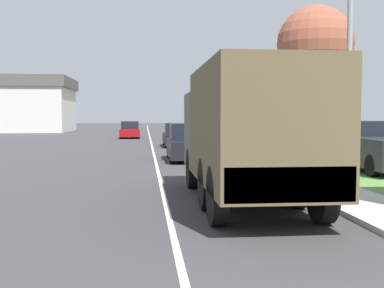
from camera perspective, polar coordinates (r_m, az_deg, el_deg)
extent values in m
plane|color=#38383A|center=(41.09, -4.93, 0.47)|extent=(180.00, 180.00, 0.00)
cube|color=silver|center=(41.09, -4.93, 0.47)|extent=(0.12, 120.00, 0.00)
cube|color=beige|center=(41.38, 1.31, 0.58)|extent=(1.80, 120.00, 0.12)
cube|color=#56843D|center=(42.14, 7.26, 0.54)|extent=(7.00, 120.00, 0.02)
cube|color=#474C38|center=(14.08, 4.19, 1.65)|extent=(2.36, 2.02, 2.13)
cube|color=brown|center=(10.55, 7.53, 2.21)|extent=(2.36, 5.18, 2.56)
cube|color=#474C38|center=(8.17, 11.55, -4.73)|extent=(2.24, 0.10, 0.60)
cube|color=red|center=(7.91, 5.47, -3.49)|extent=(0.12, 0.06, 0.12)
cube|color=red|center=(8.43, 17.37, -3.20)|extent=(0.12, 0.06, 0.12)
cylinder|color=black|center=(13.92, 0.06, -2.89)|extent=(0.30, 1.15, 1.15)
cylinder|color=black|center=(14.27, 8.33, -2.77)|extent=(0.30, 1.15, 1.15)
cylinder|color=black|center=(9.20, 3.03, -6.14)|extent=(0.30, 1.15, 1.15)
cylinder|color=black|center=(9.73, 15.18, -5.74)|extent=(0.30, 1.15, 1.15)
cylinder|color=black|center=(10.73, 1.78, -4.77)|extent=(0.30, 1.15, 1.15)
cylinder|color=black|center=(11.18, 12.34, -4.52)|extent=(0.30, 1.15, 1.15)
cube|color=black|center=(22.46, -0.60, -0.51)|extent=(1.73, 4.28, 0.78)
cube|color=black|center=(22.50, -0.62, 1.48)|extent=(1.52, 1.92, 0.78)
cylinder|color=black|center=(23.78, -2.73, -0.89)|extent=(0.20, 0.64, 0.64)
cylinder|color=black|center=(23.91, 0.94, -0.86)|extent=(0.20, 0.64, 0.64)
cylinder|color=black|center=(21.06, -2.36, -1.44)|extent=(0.20, 0.64, 0.64)
cylinder|color=black|center=(21.20, 1.78, -1.41)|extent=(0.20, 0.64, 0.64)
cube|color=black|center=(32.54, -1.67, 0.63)|extent=(1.94, 4.29, 0.70)
cube|color=black|center=(32.60, -1.69, 1.89)|extent=(1.70, 1.93, 0.72)
cylinder|color=black|center=(33.88, -3.30, 0.39)|extent=(0.20, 0.64, 0.64)
cylinder|color=black|center=(33.99, -0.37, 0.41)|extent=(0.20, 0.64, 0.64)
cylinder|color=black|center=(31.14, -3.09, 0.13)|extent=(0.20, 0.64, 0.64)
cylinder|color=black|center=(31.26, 0.09, 0.14)|extent=(0.20, 0.64, 0.64)
cube|color=maroon|center=(44.92, -7.34, 1.36)|extent=(1.79, 4.21, 0.68)
cube|color=black|center=(44.99, -7.34, 2.24)|extent=(1.58, 1.89, 0.70)
cylinder|color=black|center=(46.31, -8.27, 1.17)|extent=(0.20, 0.64, 0.64)
cylinder|color=black|center=(46.26, -6.30, 1.18)|extent=(0.20, 0.64, 0.64)
cylinder|color=black|center=(43.62, -8.44, 1.03)|extent=(0.20, 0.64, 0.64)
cylinder|color=black|center=(43.57, -6.34, 1.05)|extent=(0.20, 0.64, 0.64)
cube|color=black|center=(19.38, 20.79, -0.95)|extent=(2.06, 5.24, 0.91)
cube|color=black|center=(20.71, 18.97, 1.62)|extent=(1.89, 2.20, 0.72)
cylinder|color=black|center=(20.60, 16.36, -1.46)|extent=(0.24, 0.76, 0.76)
cylinder|color=black|center=(21.35, 20.89, -1.38)|extent=(0.24, 0.76, 0.76)
cylinder|color=black|center=(17.46, 20.62, -2.40)|extent=(0.24, 0.76, 0.76)
cylinder|color=gray|center=(13.22, 18.20, 12.04)|extent=(0.14, 0.14, 8.01)
cylinder|color=#4C3D2D|center=(24.88, 14.30, 3.79)|extent=(0.34, 0.34, 4.58)
sphere|color=brown|center=(25.13, 14.41, 11.41)|extent=(3.79, 3.79, 3.79)
cylinder|color=brown|center=(37.55, 8.83, 3.40)|extent=(0.34, 0.34, 4.21)
sphere|color=olive|center=(37.66, 8.87, 7.71)|extent=(2.65, 2.65, 2.65)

